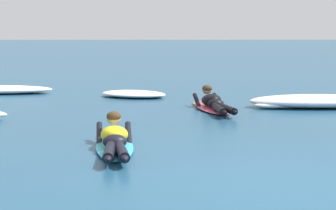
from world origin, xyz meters
TOP-DOWN VIEW (x-y plane):
  - ground_plane at (0.00, 10.00)m, footprint 120.00×120.00m
  - surfer_near at (-1.89, 2.16)m, footprint 0.69×2.58m
  - surfer_far at (-0.06, 6.43)m, footprint 0.84×2.60m
  - whitewater_front at (2.22, 6.86)m, footprint 2.89×1.17m
  - whitewater_mid_left at (-1.77, 8.97)m, footprint 1.94×1.61m

SIDE VIEW (x-z plane):
  - ground_plane at x=0.00m, z-range 0.00..0.00m
  - whitewater_mid_left at x=-1.77m, z-range -0.01..0.16m
  - whitewater_front at x=2.22m, z-range -0.01..0.27m
  - surfer_far at x=-0.06m, z-range -0.13..0.41m
  - surfer_near at x=-1.89m, z-range -0.14..0.41m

